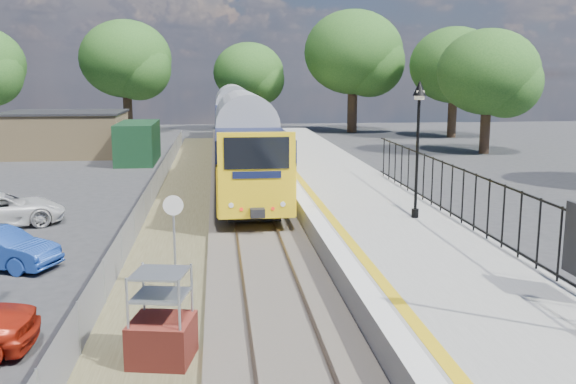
{
  "coord_description": "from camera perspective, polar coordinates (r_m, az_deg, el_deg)",
  "views": [
    {
      "loc": [
        -1.33,
        -14.66,
        5.7
      ],
      "look_at": [
        0.88,
        5.29,
        2.0
      ],
      "focal_mm": 40.0,
      "sensor_mm": 36.0,
      "label": 1
    }
  ],
  "objects": [
    {
      "name": "ground",
      "position": [
        15.78,
        -1.07,
        -10.73
      ],
      "size": [
        120.0,
        120.0,
        0.0
      ],
      "primitive_type": "plane",
      "color": "#2D2D30",
      "rests_on": "ground"
    },
    {
      "name": "track_bed",
      "position": [
        24.98,
        -4.2,
        -2.56
      ],
      "size": [
        5.9,
        80.0,
        0.29
      ],
      "color": "#473F38",
      "rests_on": "ground"
    },
    {
      "name": "platform",
      "position": [
        23.9,
        7.22,
        -2.33
      ],
      "size": [
        5.0,
        70.0,
        0.9
      ],
      "primitive_type": "cube",
      "color": "gray",
      "rests_on": "ground"
    },
    {
      "name": "platform_edge",
      "position": [
        23.42,
        2.33,
        -1.38
      ],
      "size": [
        0.9,
        70.0,
        0.01
      ],
      "color": "silver",
      "rests_on": "platform"
    },
    {
      "name": "victorian_lamp_north",
      "position": [
        21.74,
        11.53,
        6.54
      ],
      "size": [
        0.44,
        0.44,
        4.6
      ],
      "color": "black",
      "rests_on": "platform"
    },
    {
      "name": "palisade_fence",
      "position": [
        19.03,
        18.29,
        -1.8
      ],
      "size": [
        0.12,
        26.0,
        2.0
      ],
      "color": "black",
      "rests_on": "platform"
    },
    {
      "name": "wire_fence",
      "position": [
        27.29,
        -12.24,
        -0.57
      ],
      "size": [
        0.06,
        52.0,
        1.2
      ],
      "color": "#999EA3",
      "rests_on": "ground"
    },
    {
      "name": "outbuilding",
      "position": [
        47.04,
        -18.11,
        4.83
      ],
      "size": [
        10.8,
        10.1,
        3.12
      ],
      "color": "tan",
      "rests_on": "ground"
    },
    {
      "name": "tree_line",
      "position": [
        56.73,
        -3.63,
        11.33
      ],
      "size": [
        56.8,
        43.8,
        11.88
      ],
      "color": "#332319",
      "rests_on": "ground"
    },
    {
      "name": "train",
      "position": [
        42.41,
        -4.52,
        5.87
      ],
      "size": [
        2.82,
        40.83,
        3.51
      ],
      "color": "yellow",
      "rests_on": "ground"
    },
    {
      "name": "brick_plinth",
      "position": [
        13.17,
        -11.19,
        -11.03
      ],
      "size": [
        1.4,
        1.4,
        1.92
      ],
      "rotation": [
        0.0,
        0.0,
        -0.2
      ],
      "color": "maroon",
      "rests_on": "ground"
    },
    {
      "name": "speed_sign",
      "position": [
        16.98,
        -10.11,
        -3.13
      ],
      "size": [
        0.53,
        0.12,
        2.62
      ],
      "rotation": [
        0.0,
        0.0,
        -0.08
      ],
      "color": "#999EA3",
      "rests_on": "ground"
    },
    {
      "name": "car_white",
      "position": [
        26.6,
        -24.22,
        -1.44
      ],
      "size": [
        5.12,
        3.6,
        1.3
      ],
      "primitive_type": "imported",
      "rotation": [
        0.0,
        0.0,
        1.92
      ],
      "color": "silver",
      "rests_on": "ground"
    }
  ]
}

